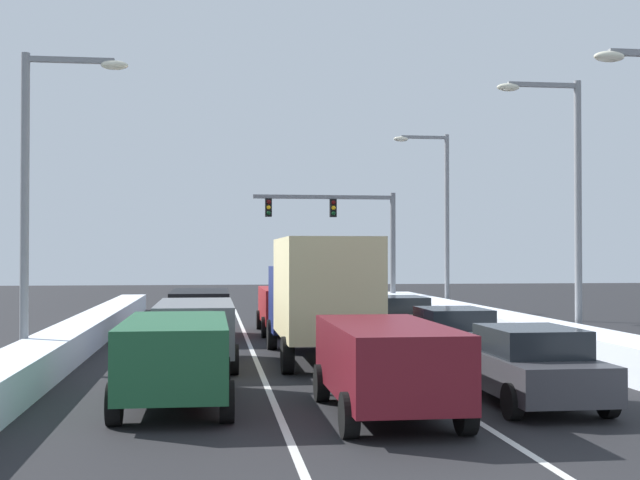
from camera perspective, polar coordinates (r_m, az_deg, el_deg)
The scene contains 18 objects.
ground_plane at distance 23.10m, azimuth 0.01°, elevation -8.26°, with size 120.00×120.00×0.00m, color black.
lane_stripe_between_right_lane_and_center_lane at distance 26.81m, azimuth 2.68°, elevation -7.24°, with size 0.14×38.71×0.01m, color silver.
lane_stripe_between_center_lane_and_left_lane at distance 26.43m, azimuth -4.66°, elevation -7.33°, with size 0.14×38.71×0.01m, color silver.
snow_bank_right_shoulder at distance 28.17m, azimuth 13.42°, elevation -6.02°, with size 1.67×38.71×0.88m, color silver.
snow_bank_left_shoulder at distance 26.68m, azimuth -16.18°, elevation -6.37°, with size 1.25×38.71×0.81m, color silver.
sedan_charcoal_right_lane_nearest at distance 17.16m, azimuth 13.90°, elevation -8.18°, with size 2.00×4.50×1.51m.
sedan_white_right_lane_second at distance 22.73m, azimuth 8.89°, elevation -6.43°, with size 2.00×4.50×1.51m.
sedan_tan_right_lane_third at distance 28.88m, azimuth 5.33°, elevation -5.28°, with size 2.00×4.50×1.51m.
suv_maroon_center_lane_nearest at distance 15.40m, azimuth 4.49°, elevation -8.09°, with size 2.16×4.90×1.67m.
box_truck_center_lane_second at distance 23.27m, azimuth 0.02°, elevation -3.51°, with size 2.53×7.20×3.36m.
suv_red_center_lane_third at distance 31.63m, azimuth -2.18°, elevation -4.45°, with size 2.16×4.90×1.67m.
suv_green_left_lane_nearest at distance 16.58m, azimuth -9.73°, elevation -7.58°, with size 2.16×4.90×1.67m.
suv_gray_left_lane_second at distance 22.45m, azimuth -8.42°, elevation -5.85°, with size 2.16×4.90×1.67m.
suv_black_left_lane_third at distance 29.75m, azimuth -8.11°, elevation -4.66°, with size 2.16×4.90×1.67m.
traffic_light_gantry at distance 44.44m, azimuth 2.00°, elevation 1.03°, with size 7.54×0.47×6.20m.
street_lamp_right_mid at distance 26.80m, azimuth 16.31°, elevation 3.33°, with size 2.66×0.36×8.23m.
street_lamp_right_far at distance 40.06m, azimuth 8.08°, elevation 2.14°, with size 2.66×0.36×8.58m.
street_lamp_left_mid at distance 22.55m, azimuth -18.38°, elevation 3.88°, with size 2.66×0.36×8.03m.
Camera 1 is at (-2.92, -8.65, 2.92)m, focal length 47.43 mm.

